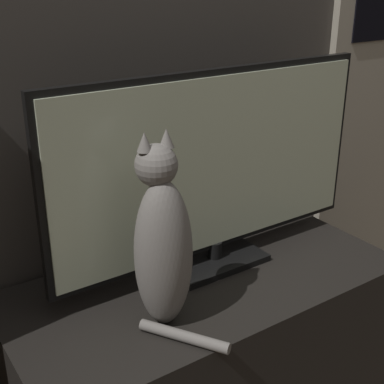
# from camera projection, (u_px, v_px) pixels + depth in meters

# --- Properties ---
(tv_stand) EXTENTS (1.15, 0.55, 0.53)m
(tv_stand) POSITION_uv_depth(u_px,v_px,m) (204.00, 352.00, 1.65)
(tv_stand) COLOR black
(tv_stand) RESTS_ON ground_plane
(tv) EXTENTS (1.04, 0.18, 0.59)m
(tv) POSITION_uv_depth(u_px,v_px,m) (215.00, 169.00, 1.52)
(tv) COLOR black
(tv) RESTS_ON tv_stand
(cat) EXTENTS (0.15, 0.28, 0.50)m
(cat) POSITION_uv_depth(u_px,v_px,m) (162.00, 245.00, 1.28)
(cat) COLOR gray
(cat) RESTS_ON tv_stand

